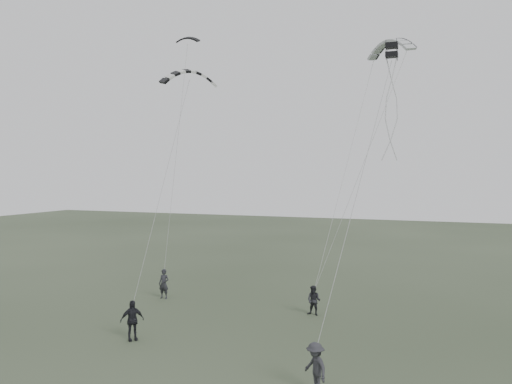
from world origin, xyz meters
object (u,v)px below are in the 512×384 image
(flyer_left, at_px, (164,284))
(kite_pale_large, at_px, (390,41))
(flyer_center, at_px, (132,320))
(kite_box, at_px, (392,50))
(kite_dark_small, at_px, (188,38))
(flyer_right, at_px, (314,301))
(kite_striped, at_px, (190,71))
(flyer_far, at_px, (315,367))

(flyer_left, bearing_deg, kite_pale_large, 22.98)
(flyer_left, distance_m, kite_pale_large, 21.73)
(flyer_center, distance_m, kite_box, 18.21)
(flyer_left, distance_m, kite_dark_small, 17.30)
(flyer_right, height_order, flyer_center, flyer_center)
(kite_box, bearing_deg, kite_striped, 171.61)
(flyer_center, distance_m, kite_pale_large, 23.48)
(kite_dark_small, distance_m, kite_pale_large, 14.04)
(flyer_left, bearing_deg, kite_dark_small, 93.26)
(flyer_far, relative_size, kite_box, 2.71)
(flyer_right, xyz_separation_m, flyer_center, (-7.21, -7.38, 0.13))
(flyer_right, height_order, kite_box, kite_box)
(flyer_left, height_order, kite_striped, kite_striped)
(kite_dark_small, bearing_deg, flyer_far, -57.20)
(flyer_far, xyz_separation_m, kite_pale_large, (0.93, 16.11, 15.92))
(flyer_far, bearing_deg, flyer_right, 146.38)
(flyer_center, height_order, flyer_far, flyer_center)
(kite_box, bearing_deg, flyer_left, 167.28)
(kite_pale_large, relative_size, kite_striped, 1.05)
(flyer_right, distance_m, kite_box, 14.22)
(flyer_far, distance_m, kite_pale_large, 22.66)
(kite_dark_small, bearing_deg, kite_pale_large, -1.29)
(flyer_left, relative_size, flyer_far, 1.03)
(flyer_far, bearing_deg, flyer_left, -177.00)
(flyer_center, xyz_separation_m, kite_striped, (-0.15, 6.24, 13.26))
(flyer_far, relative_size, kite_pale_large, 0.53)
(flyer_center, distance_m, kite_striped, 14.66)
(flyer_center, bearing_deg, kite_pale_large, 4.52)
(flyer_right, relative_size, kite_box, 2.46)
(flyer_center, relative_size, kite_dark_small, 1.18)
(flyer_right, relative_size, kite_pale_large, 0.48)
(flyer_left, distance_m, flyer_right, 10.12)
(flyer_center, bearing_deg, kite_dark_small, 58.00)
(kite_box, bearing_deg, flyer_center, -159.09)
(flyer_far, bearing_deg, kite_dark_small, 174.52)
(flyer_left, distance_m, kite_box, 19.85)
(flyer_left, xyz_separation_m, flyer_far, (12.67, -10.21, -0.03))
(flyer_far, distance_m, kite_dark_small, 25.48)
(flyer_left, distance_m, kite_striped, 13.64)
(kite_dark_small, height_order, kite_box, kite_dark_small)
(flyer_right, distance_m, flyer_far, 10.21)
(kite_dark_small, bearing_deg, kite_box, -34.23)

